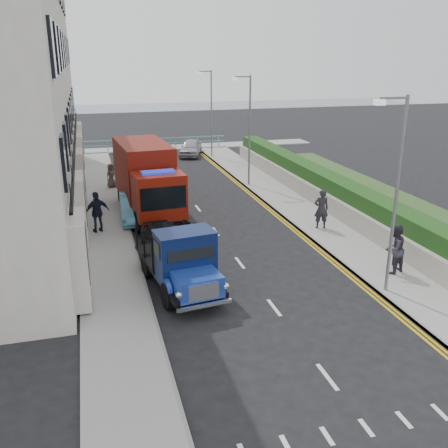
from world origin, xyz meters
TOP-DOWN VIEW (x-y plane):
  - ground at (0.00, 0.00)m, footprint 120.00×120.00m
  - pavement_west at (-5.20, 9.00)m, footprint 2.40×38.00m
  - pavement_east at (5.30, 9.00)m, footprint 2.60×38.00m
  - promenade at (0.00, 29.00)m, footprint 30.00×2.50m
  - sea_plane at (0.00, 60.00)m, footprint 120.00×120.00m
  - terrace_west at (-9.47, 13.00)m, footprint 6.31×30.20m
  - garden_east at (7.21, 9.00)m, footprint 1.45×28.00m
  - seafront_railing at (0.00, 28.20)m, footprint 13.00×0.08m
  - lamp_near at (4.18, -2.00)m, footprint 1.23×0.18m
  - lamp_mid at (4.18, 14.00)m, footprint 1.23×0.18m
  - lamp_far at (4.18, 24.00)m, footprint 1.23×0.18m
  - bedford_lorry at (-2.74, -0.14)m, footprint 2.62×5.29m
  - red_lorry at (-2.80, 9.78)m, footprint 2.99×7.33m
  - parked_car_front at (-2.78, 3.45)m, footprint 2.09×4.28m
  - parked_car_mid at (-3.60, 8.95)m, footprint 1.56×4.14m
  - parked_car_rear at (-2.73, 14.28)m, footprint 2.05×4.37m
  - seafront_car_left at (-0.50, 27.00)m, footprint 3.19×5.09m
  - seafront_car_right at (2.76, 25.16)m, footprint 2.86×4.31m
  - pedestrian_east_near at (5.00, 4.84)m, footprint 0.79×0.59m
  - pedestrian_east_far at (5.38, -0.72)m, footprint 1.15×1.02m
  - pedestrian_west_near at (-5.51, 7.19)m, footprint 1.25×0.80m
  - pedestrian_west_far at (-4.40, 15.60)m, footprint 0.90×0.82m

SIDE VIEW (x-z plane):
  - ground at x=0.00m, z-range 0.00..0.00m
  - sea_plane at x=0.00m, z-range 0.00..0.00m
  - pavement_west at x=-5.20m, z-range 0.00..0.12m
  - pavement_east at x=5.30m, z-range 0.00..0.12m
  - promenade at x=0.00m, z-range 0.00..0.12m
  - seafront_railing at x=0.00m, z-range 0.03..1.14m
  - parked_car_rear at x=-2.73m, z-range 0.00..1.23m
  - seafront_car_left at x=-0.50m, z-range 0.00..1.31m
  - parked_car_mid at x=-3.60m, z-range 0.00..1.35m
  - seafront_car_right at x=2.76m, z-range 0.00..1.36m
  - parked_car_front at x=-2.78m, z-range 0.00..1.41m
  - pedestrian_west_far at x=-4.40m, z-range 0.12..1.66m
  - garden_east at x=7.21m, z-range 0.02..1.77m
  - pedestrian_east_near at x=5.00m, z-range 0.12..2.07m
  - pedestrian_east_far at x=5.38m, z-range 0.12..2.09m
  - pedestrian_west_near at x=-5.51m, z-range 0.12..2.09m
  - bedford_lorry at x=-2.74m, z-range -0.10..2.31m
  - red_lorry at x=-2.80m, z-range 0.12..3.87m
  - lamp_near at x=4.18m, z-range 0.50..7.50m
  - lamp_mid at x=4.18m, z-range 0.50..7.50m
  - lamp_far at x=4.18m, z-range 0.50..7.50m
  - terrace_west at x=-9.47m, z-range 0.04..14.29m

